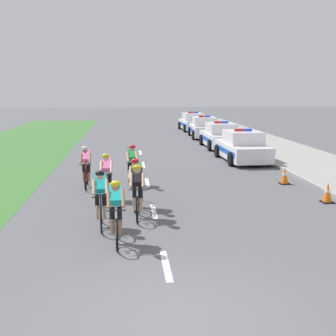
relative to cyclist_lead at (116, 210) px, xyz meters
name	(u,v)px	position (x,y,z in m)	size (l,w,h in m)	color
ground_plane	(178,318)	(1.02, -3.47, -0.79)	(160.00, 160.00, 0.00)	#56565B
sidewalk_slab	(309,161)	(8.98, 10.53, -0.73)	(4.11, 60.00, 0.12)	gray
kerb_edge	(269,162)	(7.00, 10.53, -0.72)	(0.16, 60.00, 0.13)	#9E9E99
lane_markings_centre	(150,195)	(1.02, 4.61, -0.78)	(0.14, 21.60, 0.01)	white
cyclist_lead	(116,210)	(0.00, 0.00, 0.00)	(0.43, 1.72, 1.56)	black
cyclist_second	(101,197)	(-0.41, 1.27, 0.00)	(0.43, 1.72, 1.56)	black
cyclist_third	(137,190)	(0.54, 1.99, 0.00)	(0.43, 1.72, 1.56)	black
cyclist_fourth	(136,182)	(0.53, 3.05, 0.00)	(0.46, 1.72, 1.56)	black
cyclist_fifth	(107,175)	(-0.38, 4.12, 0.00)	(0.42, 1.72, 1.56)	black
cyclist_sixth	(132,164)	(0.44, 6.24, 0.00)	(0.45, 1.72, 1.56)	black
cyclist_seventh	(86,166)	(-1.19, 5.98, 0.00)	(0.42, 1.72, 1.56)	black
police_car_nearest	(242,147)	(5.87, 11.26, -0.11)	(2.10, 4.45, 1.59)	white
police_car_second	(221,136)	(5.87, 16.27, -0.11)	(2.03, 4.42, 1.59)	white
police_car_third	(204,128)	(5.87, 21.97, -0.11)	(2.15, 4.47, 1.59)	white
police_car_furthest	(193,122)	(5.87, 27.50, -0.11)	(2.14, 4.47, 1.59)	white
traffic_cone_near	(328,193)	(6.45, 3.10, -0.48)	(0.36, 0.36, 0.64)	black
traffic_cone_far	(285,176)	(6.09, 5.88, -0.48)	(0.36, 0.36, 0.64)	black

